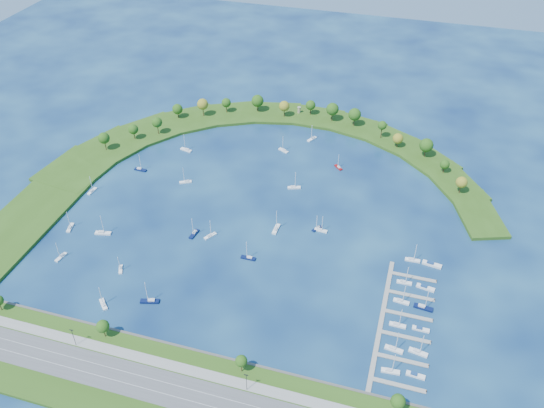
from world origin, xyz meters
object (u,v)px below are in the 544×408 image
(moored_boat_13, at_px, (150,301))
(docked_boat_1, at_px, (415,375))
(harbor_tower, at_px, (299,110))
(moored_boat_19, at_px, (70,227))
(moored_boat_1, at_px, (248,257))
(moored_boat_7, at_px, (103,233))
(moored_boat_2, at_px, (317,228))
(docked_boat_3, at_px, (418,352))
(moored_boat_10, at_px, (338,167))
(docked_boat_2, at_px, (394,349))
(docked_boat_6, at_px, (401,301))
(moored_boat_15, at_px, (284,150))
(moored_boat_12, at_px, (103,304))
(docked_boat_5, at_px, (421,329))
(dock_system, at_px, (397,324))
(moored_boat_16, at_px, (61,257))
(moored_boat_6, at_px, (186,149))
(docked_boat_10, at_px, (412,260))
(moored_boat_9, at_px, (121,269))
(docked_boat_8, at_px, (404,282))
(docked_boat_9, at_px, (425,287))
(docked_boat_4, at_px, (398,325))
(docked_boat_0, at_px, (390,371))
(moored_boat_4, at_px, (140,169))
(docked_boat_11, at_px, (432,264))
(moored_boat_5, at_px, (186,181))
(moored_boat_0, at_px, (210,236))
(moored_boat_14, at_px, (312,139))
(moored_boat_18, at_px, (92,191))
(moored_boat_3, at_px, (194,233))
(docked_boat_7, at_px, (423,307))
(moored_boat_11, at_px, (321,230))
(moored_boat_17, at_px, (276,229))
(moored_boat_8, at_px, (294,187))

(moored_boat_13, distance_m, docked_boat_1, 126.95)
(harbor_tower, distance_m, moored_boat_19, 186.69)
(moored_boat_1, distance_m, moored_boat_7, 83.69)
(moored_boat_13, height_order, docked_boat_1, moored_boat_13)
(moored_boat_2, height_order, docked_boat_3, docked_boat_3)
(moored_boat_10, xyz_separation_m, docked_boat_2, (51.77, -134.96, 0.05))
(moored_boat_1, xyz_separation_m, docked_boat_6, (80.47, -7.85, -0.01))
(moored_boat_7, relative_size, moored_boat_19, 1.16)
(moored_boat_15, bearing_deg, moored_boat_12, 101.97)
(docked_boat_1, relative_size, docked_boat_5, 1.04)
(dock_system, xyz_separation_m, moored_boat_16, (-175.06, -5.29, 0.52))
(moored_boat_13, xyz_separation_m, moored_boat_16, (-58.94, 14.97, -0.07))
(moored_boat_6, height_order, docked_boat_10, moored_boat_6)
(moored_boat_9, bearing_deg, docked_boat_8, 76.71)
(moored_boat_7, height_order, docked_boat_3, moored_boat_7)
(moored_boat_13, xyz_separation_m, docked_boat_6, (116.36, 34.63, -0.06))
(moored_boat_6, bearing_deg, docked_boat_9, 166.23)
(moored_boat_2, xyz_separation_m, docked_boat_4, (51.21, -56.92, 0.04))
(docked_boat_0, bearing_deg, moored_boat_4, 143.83)
(moored_boat_6, distance_m, docked_boat_11, 179.43)
(moored_boat_5, relative_size, moored_boat_15, 0.98)
(moored_boat_0, bearing_deg, moored_boat_9, 169.34)
(moored_boat_13, relative_size, moored_boat_14, 1.13)
(docked_boat_8, bearing_deg, docked_boat_1, -80.73)
(dock_system, bearing_deg, moored_boat_10, 113.30)
(moored_boat_18, bearing_deg, moored_boat_19, -163.14)
(moored_boat_3, distance_m, moored_boat_19, 70.29)
(moored_boat_0, height_order, docked_boat_3, docked_boat_3)
(moored_boat_4, height_order, docked_boat_7, docked_boat_7)
(moored_boat_3, xyz_separation_m, moored_boat_11, (66.48, 23.07, -0.03))
(moored_boat_1, distance_m, moored_boat_13, 55.61)
(moored_boat_6, distance_m, moored_boat_17, 102.39)
(moored_boat_0, distance_m, moored_boat_2, 59.64)
(moored_boat_14, xyz_separation_m, moored_boat_16, (-99.02, -154.45, -0.03))
(moored_boat_16, bearing_deg, docked_boat_4, 101.83)
(moored_boat_5, relative_size, moored_boat_7, 0.85)
(docked_boat_7, distance_m, docked_boat_11, 31.53)
(docked_boat_5, relative_size, docked_boat_7, 0.59)
(docked_boat_10, relative_size, docked_boat_11, 1.12)
(docked_boat_3, bearing_deg, moored_boat_8, 138.78)
(moored_boat_11, bearing_deg, docked_boat_0, -54.61)
(harbor_tower, relative_size, moored_boat_2, 0.48)
(docked_boat_4, bearing_deg, moored_boat_10, 114.48)
(moored_boat_5, xyz_separation_m, docked_boat_7, (150.33, -63.16, 0.07))
(docked_boat_4, bearing_deg, moored_boat_8, 130.22)
(dock_system, distance_m, docked_boat_6, 14.38)
(moored_boat_10, relative_size, moored_boat_14, 0.85)
(moored_boat_14, xyz_separation_m, docked_boat_7, (86.75, -135.80, 0.05))
(docked_boat_2, bearing_deg, docked_boat_3, 15.85)
(moored_boat_6, height_order, docked_boat_8, moored_boat_6)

